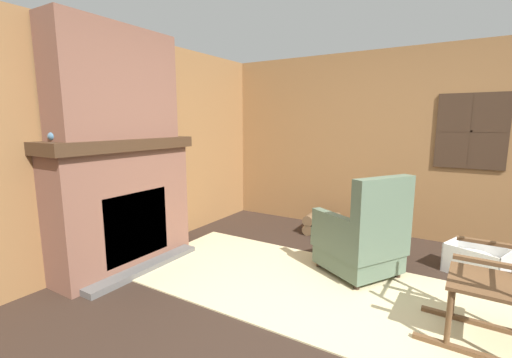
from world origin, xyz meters
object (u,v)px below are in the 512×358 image
object	(u,v)px
firewood_stack	(322,224)
rocking_chair	(496,287)
laundry_basket	(476,261)
oil_lamp_vase	(55,131)
decorative_plate_on_mantel	(120,127)
storage_case	(148,131)
armchair	(362,239)

from	to	relation	value
firewood_stack	rocking_chair	bearing A→B (deg)	-42.18
rocking_chair	laundry_basket	bearing A→B (deg)	-85.16
oil_lamp_vase	decorative_plate_on_mantel	world-z (taller)	oil_lamp_vase
oil_lamp_vase	storage_case	bearing A→B (deg)	89.99
armchair	rocking_chair	distance (m)	1.20
armchair	storage_case	size ratio (longest dim) A/B	3.78
armchair	laundry_basket	xyz separation A→B (m)	(0.95, 0.57, -0.21)
rocking_chair	decorative_plate_on_mantel	world-z (taller)	decorative_plate_on_mantel
storage_case	decorative_plate_on_mantel	distance (m)	0.34
laundry_basket	storage_case	distance (m)	3.56
firewood_stack	oil_lamp_vase	size ratio (longest dim) A/B	1.74
oil_lamp_vase	armchair	bearing A→B (deg)	36.66
laundry_basket	storage_case	world-z (taller)	storage_case
storage_case	decorative_plate_on_mantel	xyz separation A→B (m)	(-0.02, -0.34, 0.05)
rocking_chair	oil_lamp_vase	xyz separation A→B (m)	(-3.19, -0.99, 0.98)
oil_lamp_vase	storage_case	distance (m)	0.98
decorative_plate_on_mantel	storage_case	bearing A→B (deg)	86.59
laundry_basket	rocking_chair	bearing A→B (deg)	-86.77
firewood_stack	laundry_basket	size ratio (longest dim) A/B	0.77
laundry_basket	oil_lamp_vase	xyz separation A→B (m)	(-3.12, -2.19, 1.25)
rocking_chair	decorative_plate_on_mantel	size ratio (longest dim) A/B	5.24
rocking_chair	firewood_stack	distance (m)	2.42
firewood_stack	storage_case	size ratio (longest dim) A/B	1.71
rocking_chair	decorative_plate_on_mantel	distance (m)	3.38
rocking_chair	storage_case	world-z (taller)	storage_case
rocking_chair	firewood_stack	size ratio (longest dim) A/B	2.70
rocking_chair	laundry_basket	xyz separation A→B (m)	(-0.07, 1.20, -0.27)
rocking_chair	firewood_stack	bearing A→B (deg)	-40.57
firewood_stack	laundry_basket	world-z (taller)	laundry_basket
armchair	firewood_stack	bearing A→B (deg)	-21.03
firewood_stack	storage_case	world-z (taller)	storage_case
firewood_stack	decorative_plate_on_mantel	size ratio (longest dim) A/B	1.94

